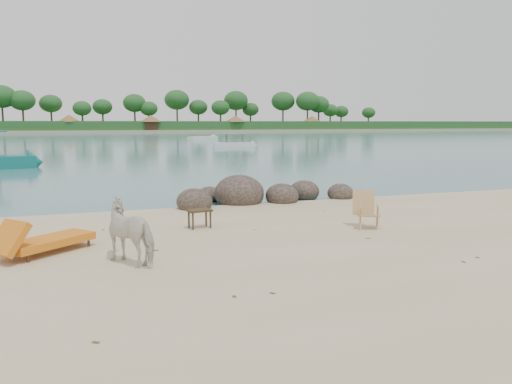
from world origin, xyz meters
The scene contains 11 objects.
water centered at (0.00, 90.00, 0.00)m, with size 400.00×400.00×0.00m, color #3A7074.
far_shore centered at (0.00, 170.00, 0.00)m, with size 420.00×90.00×1.40m, color tan.
far_scenery centered at (0.03, 136.70, 3.14)m, with size 420.00×18.00×9.50m.
boulders centered at (2.11, 6.46, 0.23)m, with size 6.42×2.96×1.25m.
cow centered at (-2.53, 0.12, 0.61)m, with size 0.66×1.45×1.22m, color white.
side_table centered at (-0.64, 2.75, 0.24)m, with size 0.59×0.38×0.47m, color #312513, non-canonical shape.
lounge_chair centered at (-4.11, 1.46, 0.34)m, with size 2.25×0.79×0.67m, color orange, non-canonical shape.
deck_chair centered at (3.42, 1.31, 0.47)m, with size 0.60×0.66×0.94m, color tan, non-canonical shape.
boat_mid centered at (13.00, 44.83, 1.26)m, with size 5.14×1.16×2.52m, color silver, non-canonical shape.
boat_far centered at (14.47, 66.65, 0.36)m, with size 6.13×1.38×0.71m, color silver, non-canonical shape.
dead_leaves centered at (0.15, 0.08, 0.00)m, with size 7.43×7.46×0.00m.
Camera 1 is at (-3.39, -9.49, 2.70)m, focal length 35.00 mm.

